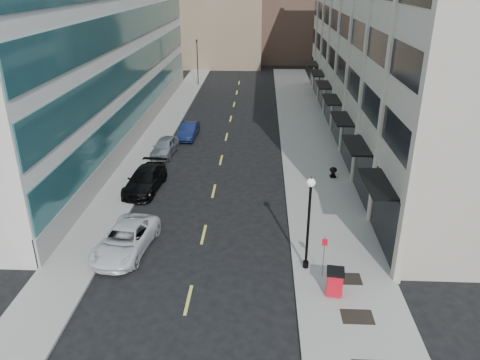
# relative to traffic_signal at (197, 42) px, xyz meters

# --- Properties ---
(ground) EXTENTS (160.00, 160.00, 0.00)m
(ground) POSITION_rel_traffic_signal_xyz_m (5.50, -48.00, -5.72)
(ground) COLOR black
(ground) RESTS_ON ground
(sidewalk_right) EXTENTS (5.00, 80.00, 0.15)m
(sidewalk_right) POSITION_rel_traffic_signal_xyz_m (13.00, -28.00, -5.64)
(sidewalk_right) COLOR gray
(sidewalk_right) RESTS_ON ground
(sidewalk_left) EXTENTS (3.00, 80.00, 0.15)m
(sidewalk_left) POSITION_rel_traffic_signal_xyz_m (-1.00, -28.00, -5.64)
(sidewalk_left) COLOR gray
(sidewalk_left) RESTS_ON ground
(building_right) EXTENTS (15.30, 46.50, 18.25)m
(building_right) POSITION_rel_traffic_signal_xyz_m (22.44, -21.01, 3.28)
(building_right) COLOR #B6AB9A
(building_right) RESTS_ON ground
(building_left) EXTENTS (16.14, 46.00, 20.00)m
(building_left) POSITION_rel_traffic_signal_xyz_m (-10.45, -21.00, 4.27)
(building_left) COLOR silver
(building_left) RESTS_ON ground
(skyline_stone) EXTENTS (10.00, 14.00, 20.00)m
(skyline_stone) POSITION_rel_traffic_signal_xyz_m (23.50, 18.00, 4.28)
(skyline_stone) COLOR #B6AB9A
(skyline_stone) RESTS_ON ground
(grate_mid) EXTENTS (1.40, 1.00, 0.01)m
(grate_mid) POSITION_rel_traffic_signal_xyz_m (13.10, -47.00, -5.56)
(grate_mid) COLOR black
(grate_mid) RESTS_ON sidewalk_right
(grate_far) EXTENTS (1.40, 1.00, 0.01)m
(grate_far) POSITION_rel_traffic_signal_xyz_m (13.10, -44.20, -5.56)
(grate_far) COLOR black
(grate_far) RESTS_ON sidewalk_right
(road_centerline) EXTENTS (0.15, 68.20, 0.01)m
(road_centerline) POSITION_rel_traffic_signal_xyz_m (5.50, -31.00, -5.71)
(road_centerline) COLOR #D8CC4C
(road_centerline) RESTS_ON ground
(traffic_signal) EXTENTS (0.66, 0.66, 6.98)m
(traffic_signal) POSITION_rel_traffic_signal_xyz_m (0.00, 0.00, 0.00)
(traffic_signal) COLOR black
(traffic_signal) RESTS_ON ground
(car_white_van) EXTENTS (3.05, 5.52, 1.46)m
(car_white_van) POSITION_rel_traffic_signal_xyz_m (1.52, -42.00, -4.99)
(car_white_van) COLOR silver
(car_white_van) RESTS_ON ground
(car_black_pickup) EXTENTS (2.55, 5.37, 1.51)m
(car_black_pickup) POSITION_rel_traffic_signal_xyz_m (0.70, -34.00, -4.96)
(car_black_pickup) COLOR black
(car_black_pickup) RESTS_ON ground
(car_silver_sedan) EXTENTS (2.06, 4.32, 1.42)m
(car_silver_sedan) POSITION_rel_traffic_signal_xyz_m (0.70, -27.00, -5.01)
(car_silver_sedan) COLOR gray
(car_silver_sedan) RESTS_ON ground
(car_blue_sedan) EXTENTS (1.64, 4.27, 1.39)m
(car_blue_sedan) POSITION_rel_traffic_signal_xyz_m (2.03, -22.45, -5.02)
(car_blue_sedan) COLOR #121D45
(car_blue_sedan) RESTS_ON ground
(trash_bin) EXTENTS (0.90, 0.96, 1.31)m
(trash_bin) POSITION_rel_traffic_signal_xyz_m (12.28, -45.41, -4.86)
(trash_bin) COLOR red
(trash_bin) RESTS_ON sidewalk_right
(lamppost) EXTENTS (0.42, 0.42, 5.07)m
(lamppost) POSITION_rel_traffic_signal_xyz_m (11.14, -43.28, -2.59)
(lamppost) COLOR black
(lamppost) RESTS_ON sidewalk_right
(sign_post) EXTENTS (0.26, 0.08, 2.26)m
(sign_post) POSITION_rel_traffic_signal_xyz_m (11.90, -43.99, -4.10)
(sign_post) COLOR slate
(sign_post) RESTS_ON sidewalk_right
(urn_planter) EXTENTS (0.56, 0.56, 0.77)m
(urn_planter) POSITION_rel_traffic_signal_xyz_m (14.10, -31.46, -5.10)
(urn_planter) COLOR black
(urn_planter) RESTS_ON sidewalk_right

